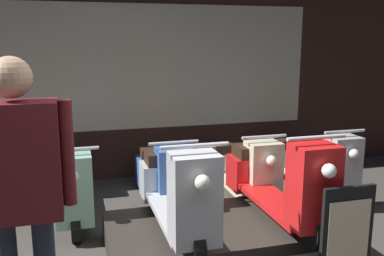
# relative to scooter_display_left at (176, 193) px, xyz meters

# --- Properties ---
(shop_wall_back) EXTENTS (8.41, 0.09, 3.20)m
(shop_wall_back) POSITION_rel_scooter_display_left_xyz_m (0.23, 2.48, 0.99)
(shop_wall_back) COLOR #331E19
(shop_wall_back) RESTS_ON ground_plane
(display_platform) EXTENTS (2.18, 1.13, 0.26)m
(display_platform) POSITION_rel_scooter_display_left_xyz_m (0.49, 0.07, -0.48)
(display_platform) COLOR #2D2823
(display_platform) RESTS_ON ground_plane
(scooter_display_left) EXTENTS (0.50, 1.75, 0.93)m
(scooter_display_left) POSITION_rel_scooter_display_left_xyz_m (0.00, 0.00, 0.00)
(scooter_display_left) COLOR black
(scooter_display_left) RESTS_ON display_platform
(scooter_display_right) EXTENTS (0.50, 1.75, 0.93)m
(scooter_display_right) POSITION_rel_scooter_display_left_xyz_m (0.98, 0.00, 0.00)
(scooter_display_right) COLOR black
(scooter_display_right) RESTS_ON display_platform
(scooter_backrow_0) EXTENTS (0.50, 1.75, 0.93)m
(scooter_backrow_0) POSITION_rel_scooter_display_left_xyz_m (-0.85, 1.19, -0.26)
(scooter_backrow_0) COLOR black
(scooter_backrow_0) RESTS_ON ground_plane
(scooter_backrow_1) EXTENTS (0.50, 1.75, 0.93)m
(scooter_backrow_1) POSITION_rel_scooter_display_left_xyz_m (0.13, 1.19, -0.26)
(scooter_backrow_1) COLOR black
(scooter_backrow_1) RESTS_ON ground_plane
(scooter_backrow_2) EXTENTS (0.50, 1.75, 0.93)m
(scooter_backrow_2) POSITION_rel_scooter_display_left_xyz_m (1.11, 1.19, -0.26)
(scooter_backrow_2) COLOR black
(scooter_backrow_2) RESTS_ON ground_plane
(scooter_backrow_3) EXTENTS (0.50, 1.75, 0.93)m
(scooter_backrow_3) POSITION_rel_scooter_display_left_xyz_m (2.09, 1.19, -0.26)
(scooter_backrow_3) COLOR black
(scooter_backrow_3) RESTS_ON ground_plane
(person_left_browsing) EXTENTS (0.64, 0.27, 1.83)m
(person_left_browsing) POSITION_rel_scooter_display_left_xyz_m (-1.14, -0.86, 0.49)
(person_left_browsing) COLOR #232838
(person_left_browsing) RESTS_ON ground_plane
(price_sign_board) EXTENTS (0.44, 0.04, 0.84)m
(price_sign_board) POSITION_rel_scooter_display_left_xyz_m (1.14, -0.84, -0.19)
(price_sign_board) COLOR black
(price_sign_board) RESTS_ON ground_plane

